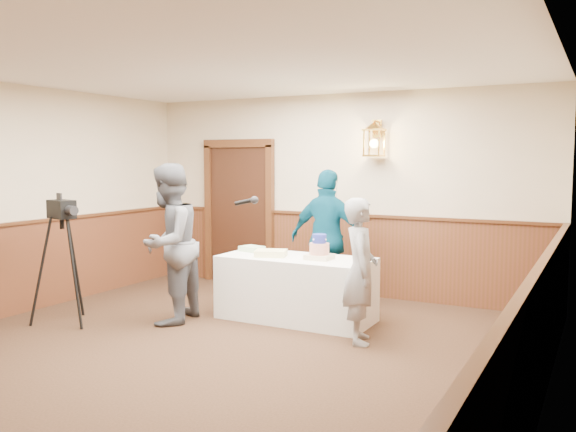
% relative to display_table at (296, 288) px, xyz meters
% --- Properties ---
extents(ground, '(7.00, 7.00, 0.00)m').
position_rel_display_table_xyz_m(ground, '(-0.16, -1.90, -0.38)').
color(ground, black).
rests_on(ground, ground).
extents(room_shell, '(6.02, 7.02, 2.81)m').
position_rel_display_table_xyz_m(room_shell, '(-0.21, -1.45, 1.15)').
color(room_shell, beige).
rests_on(room_shell, ground).
extents(display_table, '(1.80, 0.80, 0.75)m').
position_rel_display_table_xyz_m(display_table, '(0.00, 0.00, 0.00)').
color(display_table, white).
rests_on(display_table, ground).
extents(tiered_cake, '(0.29, 0.29, 0.29)m').
position_rel_display_table_xyz_m(tiered_cake, '(0.31, -0.03, 0.49)').
color(tiered_cake, beige).
rests_on(tiered_cake, display_table).
extents(sheet_cake_yellow, '(0.43, 0.38, 0.07)m').
position_rel_display_table_xyz_m(sheet_cake_yellow, '(-0.28, -0.09, 0.41)').
color(sheet_cake_yellow, '#EFE58F').
rests_on(sheet_cake_yellow, display_table).
extents(sheet_cake_green, '(0.32, 0.28, 0.06)m').
position_rel_display_table_xyz_m(sheet_cake_green, '(-0.69, 0.14, 0.41)').
color(sheet_cake_green, '#B0E7A3').
rests_on(sheet_cake_green, display_table).
extents(interviewer, '(1.59, 1.00, 1.85)m').
position_rel_display_table_xyz_m(interviewer, '(-1.25, -0.79, 0.55)').
color(interviewer, '#54565D').
rests_on(interviewer, ground).
extents(baker, '(0.55, 0.65, 1.50)m').
position_rel_display_table_xyz_m(baker, '(0.99, -0.49, 0.38)').
color(baker, gray).
rests_on(baker, ground).
extents(assistant_p, '(1.04, 0.45, 1.77)m').
position_rel_display_table_xyz_m(assistant_p, '(0.08, 0.75, 0.51)').
color(assistant_p, navy).
rests_on(assistant_p, ground).
extents(tv_camera_rig, '(0.56, 0.52, 1.43)m').
position_rel_display_table_xyz_m(tv_camera_rig, '(-2.29, -1.39, 0.27)').
color(tv_camera_rig, black).
rests_on(tv_camera_rig, ground).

